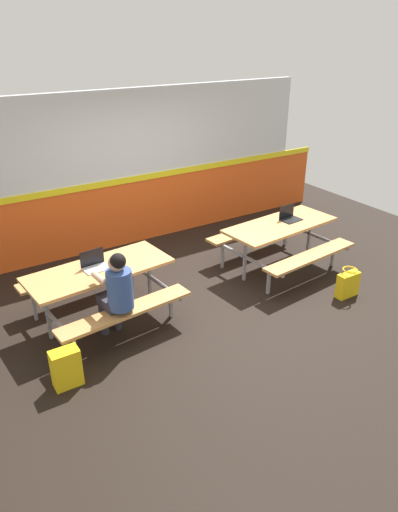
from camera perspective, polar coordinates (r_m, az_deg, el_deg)
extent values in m
cube|color=black|center=(6.74, 0.68, -4.75)|extent=(10.00, 10.00, 0.02)
cube|color=#E55119|center=(8.30, -7.83, 5.43)|extent=(8.00, 0.12, 1.10)
cube|color=yellow|center=(8.05, -7.89, 9.28)|extent=(8.00, 0.03, 0.10)
cube|color=silver|center=(7.93, -8.44, 14.58)|extent=(6.72, 0.12, 1.40)
cube|color=tan|center=(5.98, -12.08, -1.65)|extent=(1.86, 0.92, 0.04)
cube|color=tan|center=(5.63, -8.88, -6.67)|extent=(1.73, 0.44, 0.04)
cube|color=tan|center=(6.64, -14.31, -1.83)|extent=(1.73, 0.44, 0.04)
cube|color=gray|center=(5.94, -17.98, -6.75)|extent=(0.04, 0.04, 0.70)
cube|color=gray|center=(5.92, -18.03, -6.42)|extent=(0.19, 1.55, 0.04)
cube|color=gray|center=(5.62, -15.87, -10.31)|extent=(0.04, 0.04, 0.41)
cube|color=gray|center=(6.44, -19.44, -5.81)|extent=(0.04, 0.04, 0.41)
cube|color=gray|center=(6.45, -6.06, -2.76)|extent=(0.04, 0.04, 0.70)
cube|color=gray|center=(6.43, -6.08, -2.45)|extent=(0.19, 1.55, 0.04)
cube|color=gray|center=(6.15, -3.47, -5.77)|extent=(0.04, 0.04, 0.41)
cube|color=gray|center=(6.91, -8.25, -2.19)|extent=(0.04, 0.04, 0.41)
cube|color=tan|center=(7.30, 9.89, 3.75)|extent=(1.86, 0.92, 0.04)
cube|color=tan|center=(7.04, 13.46, -0.03)|extent=(1.73, 0.44, 0.04)
cube|color=tan|center=(7.81, 6.35, 3.22)|extent=(1.73, 0.44, 0.04)
cube|color=gray|center=(6.98, 5.60, -0.40)|extent=(0.04, 0.04, 0.70)
cube|color=gray|center=(6.96, 5.61, -0.10)|extent=(0.19, 1.55, 0.04)
cube|color=gray|center=(6.73, 8.48, -3.03)|extent=(0.04, 0.04, 0.41)
cube|color=gray|center=(7.38, 2.88, -0.01)|extent=(0.04, 0.04, 0.41)
cube|color=gray|center=(7.95, 13.26, 2.45)|extent=(0.04, 0.04, 0.70)
cube|color=gray|center=(7.94, 13.29, 2.71)|extent=(0.19, 1.55, 0.04)
cube|color=gray|center=(7.74, 16.00, 0.24)|extent=(0.04, 0.04, 0.41)
cube|color=gray|center=(8.31, 10.50, 2.66)|extent=(0.04, 0.04, 0.41)
cylinder|color=#2D2D38|center=(5.93, -11.53, -7.41)|extent=(0.11, 0.11, 0.45)
cylinder|color=#2D2D38|center=(6.00, -9.99, -6.86)|extent=(0.11, 0.11, 0.45)
cube|color=#2D2D38|center=(5.70, -10.28, -5.41)|extent=(0.33, 0.41, 0.12)
cylinder|color=#334C8C|center=(5.44, -9.62, -4.02)|extent=(0.30, 0.30, 0.48)
cylinder|color=tan|center=(5.50, -11.97, -2.74)|extent=(0.11, 0.31, 0.08)
cylinder|color=tan|center=(5.61, -9.43, -1.92)|extent=(0.11, 0.31, 0.08)
sphere|color=tan|center=(5.30, -9.99, -0.85)|extent=(0.20, 0.20, 0.20)
sphere|color=black|center=(5.26, -9.86, -0.62)|extent=(0.18, 0.18, 0.18)
cube|color=silver|center=(5.96, -12.36, -1.50)|extent=(0.34, 0.25, 0.01)
cube|color=black|center=(6.00, -12.91, -0.18)|extent=(0.32, 0.04, 0.21)
cube|color=black|center=(7.45, 11.15, 4.35)|extent=(0.34, 0.25, 0.01)
cube|color=black|center=(7.48, 10.62, 5.39)|extent=(0.32, 0.04, 0.21)
cube|color=yellow|center=(5.25, -15.86, -12.99)|extent=(0.30, 0.18, 0.44)
cube|color=yellow|center=(5.38, -16.15, -12.89)|extent=(0.21, 0.04, 0.19)
cube|color=yellow|center=(6.94, 17.65, -3.35)|extent=(0.34, 0.14, 0.36)
torus|color=yellow|center=(6.83, 17.92, -1.60)|extent=(0.21, 0.21, 0.02)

